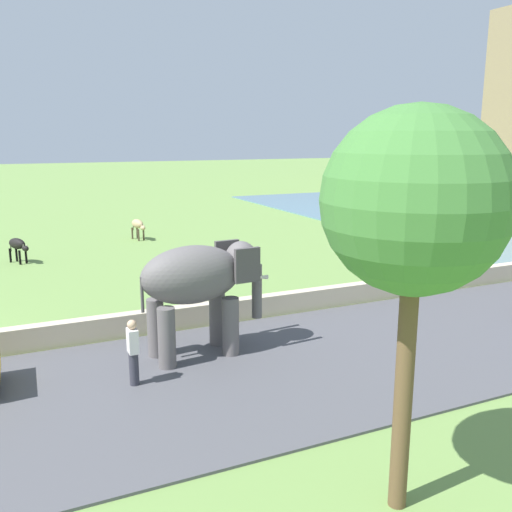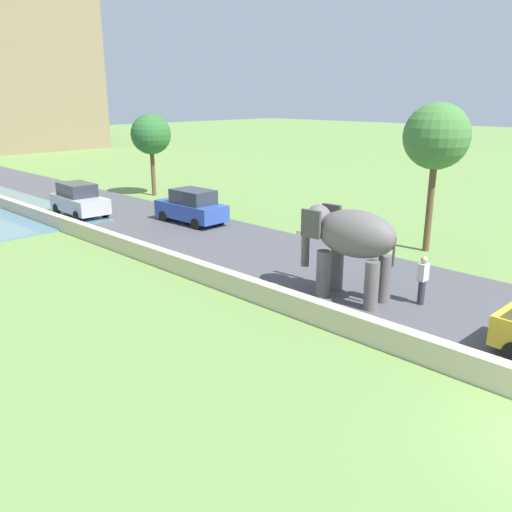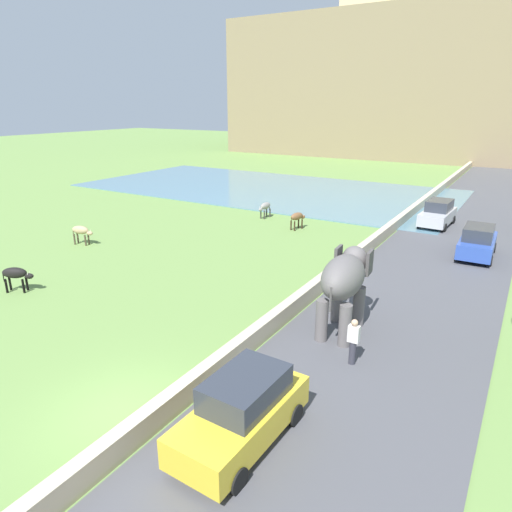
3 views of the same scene
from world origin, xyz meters
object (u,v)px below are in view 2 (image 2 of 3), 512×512
(car_silver, at_px, (79,200))
(car_blue, at_px, (192,207))
(person_beside_elephant, at_px, (423,280))
(elephant, at_px, (349,239))

(car_silver, height_order, car_blue, same)
(person_beside_elephant, distance_m, car_blue, 14.06)
(elephant, distance_m, person_beside_elephant, 2.61)
(elephant, relative_size, car_silver, 0.86)
(elephant, bearing_deg, car_blue, 75.07)
(elephant, xyz_separation_m, car_blue, (3.17, 11.88, -1.14))
(car_silver, relative_size, car_blue, 1.01)
(elephant, relative_size, car_blue, 0.87)
(car_silver, bearing_deg, elephant, -90.06)
(car_silver, bearing_deg, car_blue, -61.93)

